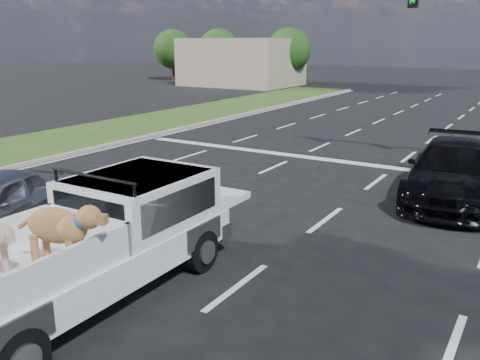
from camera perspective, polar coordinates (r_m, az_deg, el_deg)
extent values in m
plane|color=black|center=(9.91, -9.10, -9.36)|extent=(160.00, 160.00, 0.00)
cube|color=silver|center=(17.48, -9.54, 1.53)|extent=(0.12, 60.00, 0.01)
cube|color=silver|center=(15.47, 0.33, -0.06)|extent=(0.12, 60.00, 0.01)
cube|color=silver|center=(14.06, 12.65, -2.02)|extent=(0.12, 60.00, 0.01)
cube|color=silver|center=(19.94, -17.30, 2.74)|extent=(0.15, 60.00, 0.01)
cube|color=silver|center=(18.27, 11.60, 2.02)|extent=(17.00, 0.45, 0.01)
cube|color=#274314|center=(22.01, -22.00, 3.56)|extent=(5.00, 60.00, 0.10)
cube|color=#99958D|center=(20.12, -17.79, 2.99)|extent=(0.15, 60.00, 0.14)
cube|color=tan|center=(50.07, 0.20, 13.11)|extent=(10.00, 8.00, 4.40)
cylinder|color=#332114|center=(57.51, -7.48, 12.15)|extent=(0.44, 0.44, 2.16)
sphere|color=black|center=(57.43, -7.56, 14.36)|extent=(4.20, 4.20, 4.20)
cylinder|color=#332114|center=(53.96, -2.39, 12.06)|extent=(0.44, 0.44, 2.16)
sphere|color=black|center=(53.88, -2.42, 14.42)|extent=(4.20, 4.20, 4.20)
cylinder|color=#332114|center=(49.96, 5.43, 11.75)|extent=(0.44, 0.44, 2.16)
sphere|color=black|center=(49.88, 5.49, 14.30)|extent=(4.20, 4.20, 4.20)
cylinder|color=black|center=(7.08, -23.76, -17.73)|extent=(0.29, 0.79, 0.78)
cylinder|color=black|center=(10.52, -12.53, -5.73)|extent=(0.29, 0.79, 0.78)
cylinder|color=black|center=(9.44, -4.51, -7.89)|extent=(0.29, 0.79, 0.78)
cube|color=silver|center=(8.63, -16.82, -8.75)|extent=(1.98, 5.48, 0.54)
cube|color=silver|center=(9.22, -11.25, -2.08)|extent=(1.91, 2.38, 0.89)
cube|color=black|center=(8.43, -16.61, -3.87)|extent=(1.60, 0.04, 0.64)
cylinder|color=black|center=(8.35, -16.23, 0.41)|extent=(1.86, 0.06, 0.05)
cube|color=black|center=(7.86, -23.56, -9.93)|extent=(1.85, 2.64, 0.06)
cube|color=silver|center=(7.09, -19.62, -9.65)|extent=(0.09, 2.63, 0.54)
imported|color=black|center=(14.57, 22.71, 0.87)|extent=(2.65, 5.49, 1.54)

